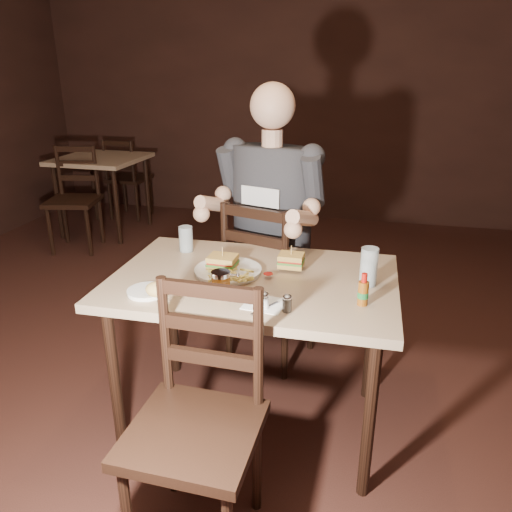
% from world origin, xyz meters
% --- Properties ---
extents(room_shell, '(7.00, 7.00, 7.00)m').
position_xyz_m(room_shell, '(0.00, 0.00, 1.40)').
color(room_shell, black).
rests_on(room_shell, ground).
extents(main_table, '(1.24, 0.83, 0.77)m').
position_xyz_m(main_table, '(0.18, -0.03, 0.69)').
color(main_table, tan).
rests_on(main_table, ground).
extents(bg_table, '(0.82, 0.82, 0.77)m').
position_xyz_m(bg_table, '(-2.00, 2.50, 0.68)').
color(bg_table, tan).
rests_on(bg_table, ground).
extents(chair_far, '(0.56, 0.59, 0.97)m').
position_xyz_m(chair_far, '(0.14, 0.58, 0.48)').
color(chair_far, black).
rests_on(chair_far, ground).
extents(chair_near, '(0.45, 0.49, 0.95)m').
position_xyz_m(chair_near, '(0.13, -0.69, 0.47)').
color(chair_near, black).
rests_on(chair_near, ground).
extents(bg_chair_far, '(0.42, 0.46, 0.88)m').
position_xyz_m(bg_chair_far, '(-2.00, 3.05, 0.44)').
color(bg_chair_far, black).
rests_on(bg_chair_far, ground).
extents(bg_chair_near, '(0.52, 0.55, 0.93)m').
position_xyz_m(bg_chair_near, '(-2.00, 1.95, 0.47)').
color(bg_chair_near, black).
rests_on(bg_chair_near, ground).
extents(diner, '(0.72, 0.63, 1.06)m').
position_xyz_m(diner, '(0.12, 0.53, 1.03)').
color(diner, '#2B2C30').
rests_on(diner, chair_far).
extents(dinner_plate, '(0.29, 0.29, 0.02)m').
position_xyz_m(dinner_plate, '(0.06, -0.01, 0.78)').
color(dinner_plate, white).
rests_on(dinner_plate, main_table).
extents(sandwich_left, '(0.13, 0.11, 0.10)m').
position_xyz_m(sandwich_left, '(0.03, -0.00, 0.84)').
color(sandwich_left, gold).
rests_on(sandwich_left, dinner_plate).
extents(sandwich_right, '(0.11, 0.09, 0.10)m').
position_xyz_m(sandwich_right, '(0.32, 0.09, 0.83)').
color(sandwich_right, gold).
rests_on(sandwich_right, dinner_plate).
extents(fries_pile, '(0.24, 0.17, 0.04)m').
position_xyz_m(fries_pile, '(0.11, -0.10, 0.80)').
color(fries_pile, '#F0D45D').
rests_on(fries_pile, dinner_plate).
extents(ketchup_dollop, '(0.04, 0.04, 0.01)m').
position_xyz_m(ketchup_dollop, '(0.24, -0.02, 0.79)').
color(ketchup_dollop, maroon).
rests_on(ketchup_dollop, dinner_plate).
extents(glass_left, '(0.07, 0.07, 0.13)m').
position_xyz_m(glass_left, '(-0.22, 0.21, 0.83)').
color(glass_left, silver).
rests_on(glass_left, main_table).
extents(glass_right, '(0.07, 0.07, 0.16)m').
position_xyz_m(glass_right, '(0.66, 0.01, 0.85)').
color(glass_right, silver).
rests_on(glass_right, main_table).
extents(hot_sauce, '(0.04, 0.04, 0.13)m').
position_xyz_m(hot_sauce, '(0.65, -0.19, 0.84)').
color(hot_sauce, brown).
rests_on(hot_sauce, main_table).
extents(salt_shaker, '(0.04, 0.04, 0.07)m').
position_xyz_m(salt_shaker, '(0.29, -0.31, 0.80)').
color(salt_shaker, white).
rests_on(salt_shaker, main_table).
extents(pepper_shaker, '(0.04, 0.04, 0.06)m').
position_xyz_m(pepper_shaker, '(0.38, -0.31, 0.80)').
color(pepper_shaker, '#38332D').
rests_on(pepper_shaker, main_table).
extents(syrup_dispenser, '(0.08, 0.08, 0.10)m').
position_xyz_m(syrup_dispenser, '(0.09, -0.23, 0.82)').
color(syrup_dispenser, brown).
rests_on(syrup_dispenser, main_table).
extents(napkin, '(0.17, 0.16, 0.00)m').
position_xyz_m(napkin, '(0.28, -0.27, 0.77)').
color(napkin, white).
rests_on(napkin, main_table).
extents(knife, '(0.12, 0.16, 0.00)m').
position_xyz_m(knife, '(0.22, -0.25, 0.78)').
color(knife, silver).
rests_on(knife, napkin).
extents(fork, '(0.09, 0.13, 0.00)m').
position_xyz_m(fork, '(0.29, -0.31, 0.78)').
color(fork, silver).
rests_on(fork, napkin).
extents(side_plate, '(0.16, 0.16, 0.01)m').
position_xyz_m(side_plate, '(-0.20, -0.29, 0.78)').
color(side_plate, white).
rests_on(side_plate, main_table).
extents(bread_roll, '(0.10, 0.08, 0.06)m').
position_xyz_m(bread_roll, '(-0.14, -0.32, 0.81)').
color(bread_roll, tan).
rests_on(bread_roll, side_plate).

